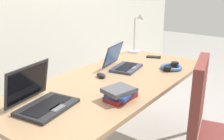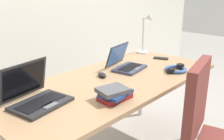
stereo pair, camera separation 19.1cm
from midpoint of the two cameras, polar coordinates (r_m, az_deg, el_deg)
desk at (r=1.96m, az=2.80°, el=-3.84°), size 1.80×0.80×0.74m
desk_lamp at (r=2.67m, az=9.47°, el=7.68°), size 0.12×0.18×0.40m
laptop_by_keyboard at (r=2.19m, az=5.53°, el=1.28°), size 0.32×0.30×0.20m
laptop_center at (r=1.60m, az=-12.98°, el=-5.62°), size 0.37×0.33×0.24m
computer_mouse at (r=2.00m, az=0.58°, el=-1.10°), size 0.08×0.11×0.03m
cell_phone at (r=2.54m, az=12.74°, el=2.48°), size 0.11×0.15×0.01m
headphones at (r=2.22m, az=16.13°, el=0.15°), size 0.21×0.18×0.04m
book_stack at (r=1.61m, az=3.95°, el=-5.24°), size 0.23×0.18×0.08m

